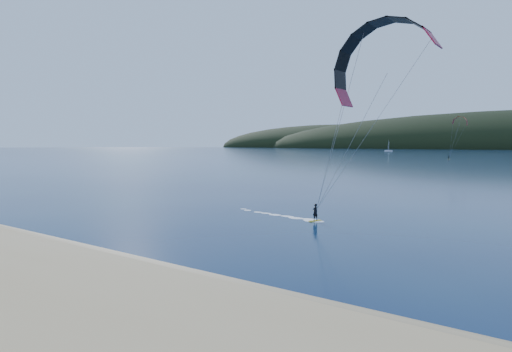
{
  "coord_description": "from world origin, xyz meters",
  "views": [
    {
      "loc": [
        20.45,
        -11.46,
        6.93
      ],
      "look_at": [
        4.73,
        10.0,
        5.0
      ],
      "focal_mm": 31.06,
      "sensor_mm": 36.0,
      "label": 1
    }
  ],
  "objects": [
    {
      "name": "kitesurfer_far",
      "position": [
        -22.51,
        197.91,
        15.63
      ],
      "size": [
        9.53,
        8.31,
        17.89
      ],
      "color": "gold",
      "rests_on": "ground"
    },
    {
      "name": "kitesurfer_near",
      "position": [
        9.17,
        18.58,
        11.27
      ],
      "size": [
        22.87,
        7.93,
        15.84
      ],
      "color": "gold",
      "rests_on": "ground"
    },
    {
      "name": "ground",
      "position": [
        0.0,
        0.0,
        0.0
      ],
      "size": [
        1800.0,
        1800.0,
        0.0
      ],
      "primitive_type": "plane",
      "color": "#08153B",
      "rests_on": "ground"
    },
    {
      "name": "sailboat",
      "position": [
        -127.79,
        405.86,
        0.79
      ],
      "size": [
        7.72,
        4.77,
        10.74
      ],
      "color": "white",
      "rests_on": "ground"
    },
    {
      "name": "wet_sand",
      "position": [
        0.0,
        4.5,
        0.05
      ],
      "size": [
        220.0,
        2.5,
        0.1
      ],
      "color": "olive",
      "rests_on": "ground"
    }
  ]
}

